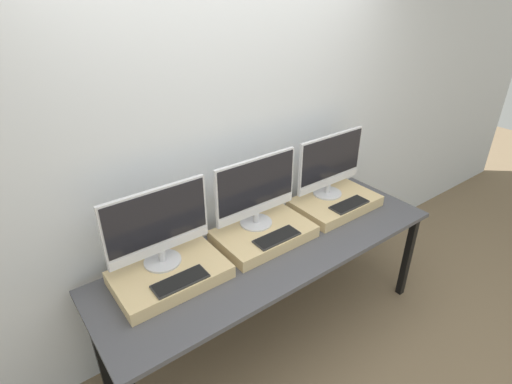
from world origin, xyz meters
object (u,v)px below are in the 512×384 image
monitor_center (256,190)px  monitor_right (330,163)px  keyboard_left (180,281)px  keyboard_right (349,204)px  keyboard_center (277,237)px  monitor_left (158,225)px

monitor_center → monitor_right: size_ratio=1.00×
keyboard_left → keyboard_right: (1.36, 0.00, 0.00)m
keyboard_center → monitor_left: bearing=162.2°
monitor_right → keyboard_right: 0.33m
monitor_left → keyboard_center: (0.68, -0.22, -0.25)m
keyboard_left → monitor_right: 1.40m
keyboard_left → monitor_center: monitor_center is taller
monitor_left → monitor_right: bearing=0.0°
monitor_center → monitor_right: (0.68, 0.00, 0.00)m
keyboard_center → monitor_right: bearing=17.8°
keyboard_left → monitor_right: monitor_right is taller
keyboard_left → monitor_center: bearing=17.8°
monitor_center → keyboard_right: (0.68, -0.22, -0.25)m
keyboard_left → monitor_left: bearing=90.0°
monitor_left → keyboard_left: 0.33m
keyboard_right → keyboard_center: bearing=180.0°
monitor_right → monitor_left: bearing=180.0°
monitor_center → monitor_right: bearing=0.0°
keyboard_left → keyboard_right: 1.36m
monitor_left → monitor_center: same height
monitor_left → keyboard_right: bearing=-9.1°
monitor_left → keyboard_right: monitor_left is taller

